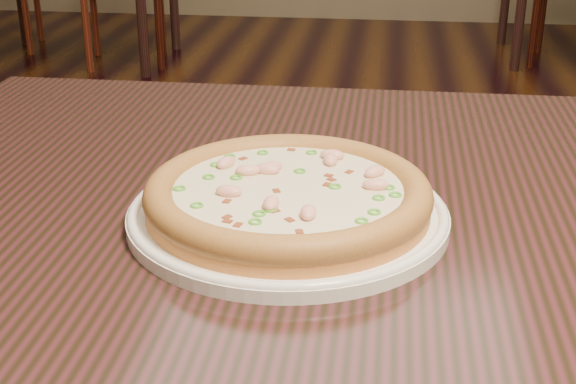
# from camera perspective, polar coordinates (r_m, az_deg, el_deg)

# --- Properties ---
(hero_table) EXTENTS (1.20, 0.80, 0.75)m
(hero_table) POSITION_cam_1_polar(r_m,az_deg,el_deg) (0.83, 8.78, -7.25)
(hero_table) COLOR black
(hero_table) RESTS_ON ground
(plate) EXTENTS (0.30, 0.30, 0.02)m
(plate) POSITION_cam_1_polar(r_m,az_deg,el_deg) (0.74, -0.00, -1.52)
(plate) COLOR white
(plate) RESTS_ON hero_table
(pizza) EXTENTS (0.26, 0.26, 0.03)m
(pizza) POSITION_cam_1_polar(r_m,az_deg,el_deg) (0.73, 0.00, -0.20)
(pizza) COLOR #CA8040
(pizza) RESTS_ON plate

